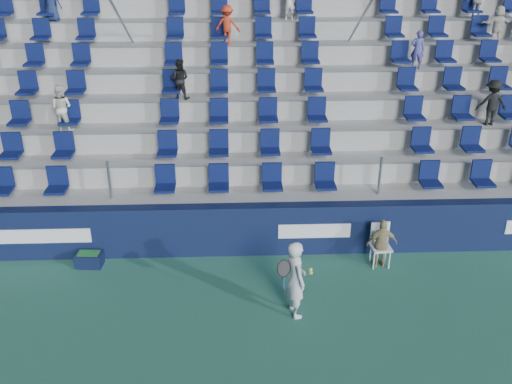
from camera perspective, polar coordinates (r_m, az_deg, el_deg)
The scene contains 7 objects.
ground at distance 10.50m, azimuth -0.53°, elevation -15.27°, with size 70.00×70.00×0.00m, color #2C6751.
sponsor_wall at distance 12.71m, azimuth -0.95°, elevation -3.77°, with size 24.00×0.32×1.20m.
grandstand at distance 16.81m, azimuth -1.42°, elevation 9.55°, with size 24.00×8.17×6.63m.
tennis_player at distance 10.79m, azimuth 3.99°, elevation -8.65°, with size 0.69×0.67×1.59m.
line_judge_chair at distance 12.69m, azimuth 12.31°, elevation -4.79°, with size 0.45×0.46×0.95m.
line_judge at distance 12.56m, azimuth 12.48°, elevation -5.05°, with size 0.66×0.28×1.13m, color tan.
ball_bin at distance 13.00m, azimuth -16.32°, elevation -6.42°, with size 0.59×0.41×0.32m.
Camera 1 is at (-0.20, -7.86, 6.95)m, focal length 40.00 mm.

